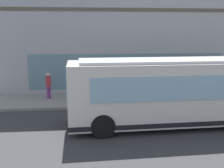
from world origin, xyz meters
name	(u,v)px	position (x,y,z in m)	size (l,w,h in m)	color
ground	(146,123)	(0.00, 0.00, 0.00)	(120.00, 120.00, 0.00)	#38383A
sidewalk_curb	(131,99)	(4.40, 0.00, 0.07)	(3.59, 40.00, 0.15)	gray
building_corner	(121,20)	(10.09, 0.00, 5.17)	(7.85, 19.06, 10.35)	#A8A8AD
city_bus_nearside	(178,92)	(-0.27, -1.38, 1.55)	(2.92, 10.13, 3.07)	silver
fire_hydrant	(162,89)	(5.10, -2.15, 0.51)	(0.35, 0.35, 0.74)	yellow
pedestrian_near_building_entrance	(48,84)	(4.67, 5.16, 1.09)	(0.32, 0.32, 1.64)	#8C3F8C
pedestrian_walking_along_curb	(138,82)	(4.41, -0.41, 1.14)	(0.32, 0.32, 1.72)	#8C3F8C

